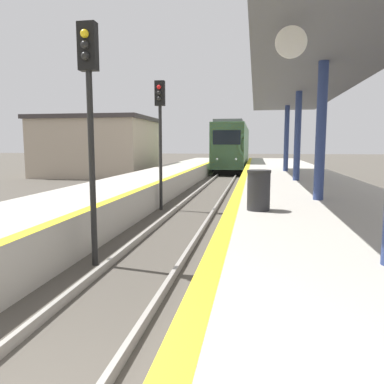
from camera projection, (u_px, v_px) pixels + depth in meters
train at (233, 147)px, 37.34m from camera, size 2.64×18.61×4.43m
signal_near at (89, 100)px, 7.29m from camera, size 0.36×0.31×4.78m
signal_mid at (160, 121)px, 13.82m from camera, size 0.36×0.31×4.78m
station_canopy at (309, 80)px, 12.44m from camera, size 3.74×22.50×3.84m
trash_bin at (259, 190)px, 8.47m from camera, size 0.54×0.54×0.92m
station_building at (98, 147)px, 29.54m from camera, size 8.58×7.34×4.60m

